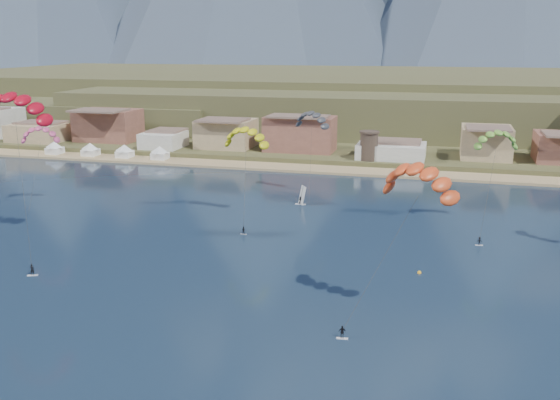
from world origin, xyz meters
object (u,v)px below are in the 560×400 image
(windsurfer, at_px, (301,199))
(kitesurfer_red, at_px, (14,104))
(kitesurfer_orange, at_px, (419,175))
(watchtower, at_px, (369,145))
(buoy, at_px, (419,273))
(kitesurfer_green, at_px, (497,138))
(kitesurfer_yellow, at_px, (246,134))

(windsurfer, bearing_deg, kitesurfer_red, -135.74)
(kitesurfer_orange, relative_size, windsurfer, 5.43)
(watchtower, height_order, windsurfer, watchtower)
(watchtower, bearing_deg, buoy, -77.49)
(kitesurfer_green, height_order, windsurfer, kitesurfer_green)
(watchtower, distance_m, kitesurfer_yellow, 64.33)
(kitesurfer_red, bearing_deg, kitesurfer_yellow, 39.27)
(watchtower, relative_size, kitesurfer_red, 0.28)
(kitesurfer_green, height_order, buoy, kitesurfer_green)
(kitesurfer_yellow, bearing_deg, windsurfer, 57.71)
(kitesurfer_yellow, relative_size, windsurfer, 4.98)
(buoy, bearing_deg, kitesurfer_orange, -90.89)
(kitesurfer_green, bearing_deg, kitesurfer_orange, -104.85)
(kitesurfer_yellow, relative_size, kitesurfer_orange, 0.92)
(watchtower, relative_size, windsurfer, 2.01)
(kitesurfer_yellow, height_order, kitesurfer_orange, kitesurfer_orange)
(kitesurfer_red, relative_size, buoy, 47.24)
(windsurfer, bearing_deg, buoy, -52.85)
(kitesurfer_green, relative_size, windsurfer, 5.07)
(buoy, bearing_deg, kitesurfer_green, 67.43)
(watchtower, xyz_separation_m, windsurfer, (-9.33, -47.24, -5.01))
(kitesurfer_red, xyz_separation_m, windsurfer, (41.66, 40.59, -24.20))
(kitesurfer_red, distance_m, buoy, 74.27)
(watchtower, height_order, buoy, watchtower)
(kitesurfer_red, xyz_separation_m, kitesurfer_orange, (69.40, -14.15, -5.81))
(kitesurfer_red, height_order, kitesurfer_green, kitesurfer_red)
(kitesurfer_orange, bearing_deg, kitesurfer_yellow, 131.35)
(kitesurfer_red, xyz_separation_m, kitesurfer_green, (81.92, 33.10, -7.58))
(kitesurfer_yellow, xyz_separation_m, buoy, (36.56, -23.46, -17.54))
(kitesurfer_red, xyz_separation_m, buoy, (69.67, 3.62, -25.45))
(kitesurfer_orange, distance_m, kitesurfer_green, 48.91)
(kitesurfer_red, xyz_separation_m, kitesurfer_yellow, (33.12, 27.08, -7.91))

